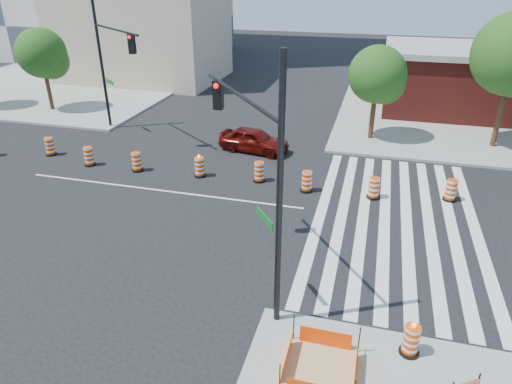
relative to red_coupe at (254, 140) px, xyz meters
The scene contains 22 objects.
ground 6.91m from the red_coupe, 115.84° to the right, with size 120.00×120.00×0.00m, color black.
sidewalk_ne 19.11m from the red_coupe, 38.22° to the left, with size 22.00×22.00×0.15m, color gray.
sidewalk_nw 24.10m from the red_coupe, 150.64° to the left, with size 22.00×22.00×0.15m, color gray.
crosswalk_east 10.10m from the red_coupe, 37.88° to the right, with size 6.75×13.50×0.01m.
lane_centerline 6.91m from the red_coupe, 115.84° to the right, with size 14.00×0.12×0.01m, color silver.
excavation_pit 16.34m from the red_coupe, 68.43° to the right, with size 2.20×2.20×0.90m.
brick_storefront 19.17m from the red_coupe, 38.22° to the left, with size 16.50×8.50×4.60m.
beige_midrise 22.22m from the red_coupe, 133.48° to the left, with size 14.00×10.00×10.00m, color #C1AC93.
red_coupe is the anchor object (origin of this frame).
signal_pole_se 13.37m from the red_coupe, 74.27° to the right, with size 3.73×4.82×7.88m.
signal_pole_nw 10.04m from the red_coupe, behind, with size 4.99×3.91×8.20m.
pit_drum 16.20m from the red_coupe, 59.35° to the right, with size 0.55×0.55×1.07m.
tree_north_b 17.44m from the red_coupe, 166.22° to the left, with size 3.48×3.48×5.91m.
tree_north_c 8.12m from the red_coupe, 30.29° to the left, with size 3.38×3.35×5.69m.
median_drum_1 11.59m from the red_coupe, 161.86° to the right, with size 0.60×0.60×1.02m.
median_drum_2 9.11m from the red_coupe, 151.52° to the right, with size 0.60×0.60×1.02m.
median_drum_3 6.74m from the red_coupe, 139.86° to the right, with size 0.60×0.60×1.02m.
median_drum_4 4.49m from the red_coupe, 112.64° to the right, with size 0.60×0.60×1.18m.
median_drum_5 4.16m from the red_coupe, 70.92° to the right, with size 0.60×0.60×1.02m.
median_drum_6 5.85m from the red_coupe, 49.12° to the right, with size 0.60×0.60×1.02m.
median_drum_7 8.17m from the red_coupe, 31.91° to the right, with size 0.60×0.60×1.02m.
median_drum_8 10.96m from the red_coupe, 19.36° to the right, with size 0.60×0.60×1.02m.
Camera 1 is at (9.63, -17.77, 9.68)m, focal length 32.00 mm.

